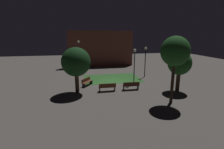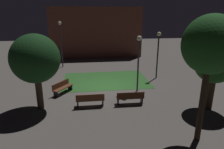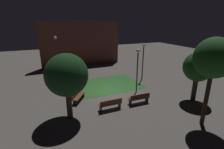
{
  "view_description": "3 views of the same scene",
  "coord_description": "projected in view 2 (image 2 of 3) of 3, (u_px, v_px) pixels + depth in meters",
  "views": [
    {
      "loc": [
        -4.12,
        -20.2,
        5.87
      ],
      "look_at": [
        -0.13,
        -0.06,
        0.98
      ],
      "focal_mm": 27.14,
      "sensor_mm": 36.0,
      "label": 1
    },
    {
      "loc": [
        -1.46,
        -15.15,
        5.78
      ],
      "look_at": [
        0.58,
        0.22,
        0.96
      ],
      "focal_mm": 31.94,
      "sensor_mm": 36.0,
      "label": 2
    },
    {
      "loc": [
        -5.78,
        -14.1,
        6.62
      ],
      "look_at": [
        0.86,
        1.33,
        1.2
      ],
      "focal_mm": 26.67,
      "sensor_mm": 36.0,
      "label": 3
    }
  ],
  "objects": [
    {
      "name": "ground_plane",
      "position": [
        105.0,
        87.0,
        16.24
      ],
      "size": [
        60.0,
        60.0,
        0.0
      ],
      "primitive_type": "plane",
      "color": "#56514C"
    },
    {
      "name": "bench_corner",
      "position": [
        62.0,
        87.0,
        14.81
      ],
      "size": [
        1.41,
        1.76,
        0.88
      ],
      "color": "brown",
      "rests_on": "ground"
    },
    {
      "name": "building_wall_backdrop",
      "position": [
        97.0,
        33.0,
        25.84
      ],
      "size": [
        11.95,
        0.8,
        6.52
      ],
      "primitive_type": "cube",
      "color": "brown",
      "rests_on": "ground"
    },
    {
      "name": "tree_right_canopy",
      "position": [
        35.0,
        59.0,
        11.63
      ],
      "size": [
        2.87,
        2.87,
        4.66
      ],
      "color": "#423021",
      "rests_on": "ground"
    },
    {
      "name": "grass_lawn",
      "position": [
        106.0,
        80.0,
        17.84
      ],
      "size": [
        7.48,
        5.17,
        0.01
      ],
      "primitive_type": "cube",
      "color": "#2D6028",
      "rests_on": "ground"
    },
    {
      "name": "bench_front_left",
      "position": [
        130.0,
        97.0,
        13.02
      ],
      "size": [
        1.81,
        0.52,
        0.88
      ],
      "color": "#422314",
      "rests_on": "ground"
    },
    {
      "name": "bench_back_row",
      "position": [
        90.0,
        100.0,
        12.69
      ],
      "size": [
        1.8,
        0.48,
        0.88
      ],
      "color": "brown",
      "rests_on": "ground"
    },
    {
      "name": "lamp_post_path_center",
      "position": [
        158.0,
        47.0,
        17.6
      ],
      "size": [
        0.36,
        0.36,
        4.19
      ],
      "color": "black",
      "rests_on": "ground"
    },
    {
      "name": "lamp_post_plaza_east",
      "position": [
        61.0,
        37.0,
        21.14
      ],
      "size": [
        0.36,
        0.36,
        4.92
      ],
      "color": "#333338",
      "rests_on": "ground"
    },
    {
      "name": "tree_left_canopy",
      "position": [
        211.0,
        46.0,
        8.18
      ],
      "size": [
        2.35,
        2.35,
        5.77
      ],
      "color": "#2D2116",
      "rests_on": "ground"
    },
    {
      "name": "lamp_post_near_wall",
      "position": [
        139.0,
        54.0,
        14.49
      ],
      "size": [
        0.36,
        0.36,
        4.22
      ],
      "color": "#333338",
      "rests_on": "ground"
    },
    {
      "name": "tree_near_wall",
      "position": [
        215.0,
        63.0,
        11.67
      ],
      "size": [
        2.39,
        2.39,
        4.23
      ],
      "color": "#38281C",
      "rests_on": "ground"
    }
  ]
}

